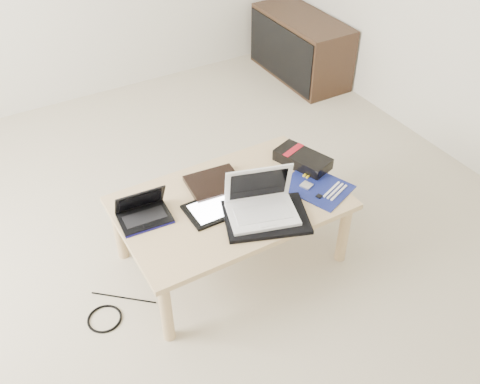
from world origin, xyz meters
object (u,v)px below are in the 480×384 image
coffee_table (231,208)px  media_cabinet (300,47)px  gpu_box (303,159)px  netbook (143,212)px  white_laptop (261,204)px

coffee_table → media_cabinet: 2.16m
coffee_table → gpu_box: bearing=8.3°
coffee_table → netbook: (-0.42, 0.10, 0.08)m
netbook → white_laptop: white_laptop is taller
netbook → gpu_box: bearing=-1.9°
media_cabinet → white_laptop: 2.24m
white_laptop → netbook: bearing=152.3°
coffee_table → netbook: 0.44m
coffee_table → media_cabinet: size_ratio=1.22×
coffee_table → netbook: size_ratio=4.37×
media_cabinet → white_laptop: white_laptop is taller
coffee_table → white_laptop: (0.08, -0.16, 0.12)m
white_laptop → media_cabinet: bearing=49.9°
coffee_table → gpu_box: size_ratio=3.37×
gpu_box → coffee_table: bearing=-171.7°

